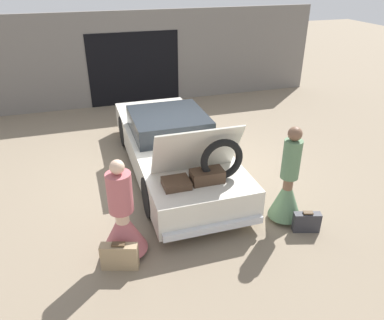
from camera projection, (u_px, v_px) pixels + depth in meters
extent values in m
plane|color=#7F705B|center=(173.00, 169.00, 8.20)|extent=(40.00, 40.00, 0.00)
cube|color=slate|center=(133.00, 59.00, 11.49)|extent=(12.00, 0.12, 2.80)
cube|color=black|center=(134.00, 69.00, 11.56)|extent=(2.80, 0.02, 2.20)
cube|color=silver|center=(173.00, 150.00, 7.98)|extent=(1.77, 5.01, 0.58)
cube|color=#1E2328|center=(169.00, 123.00, 8.01)|extent=(1.55, 1.60, 0.41)
cylinder|color=black|center=(124.00, 131.00, 9.13)|extent=(0.18, 0.73, 0.73)
cylinder|color=black|center=(188.00, 124.00, 9.56)|extent=(0.18, 0.73, 0.73)
cylinder|color=black|center=(150.00, 197.00, 6.55)|extent=(0.18, 0.73, 0.73)
cylinder|color=black|center=(236.00, 183.00, 6.98)|extent=(0.18, 0.73, 0.73)
cube|color=silver|center=(214.00, 228.00, 5.92)|extent=(1.68, 0.10, 0.12)
cube|color=silver|center=(197.00, 150.00, 6.25)|extent=(1.50, 0.54, 0.93)
cube|color=#473323|center=(176.00, 183.00, 6.08)|extent=(0.44, 0.39, 0.12)
cube|color=#473323|center=(207.00, 176.00, 6.20)|extent=(0.55, 0.31, 0.21)
torus|color=black|center=(222.00, 160.00, 6.15)|extent=(0.74, 0.12, 0.74)
cylinder|color=beige|center=(124.00, 232.00, 5.67)|extent=(0.20, 0.20, 0.78)
cone|color=#B25B60|center=(124.00, 230.00, 5.65)|extent=(0.70, 0.70, 0.70)
cylinder|color=#B25B60|center=(120.00, 193.00, 5.34)|extent=(0.37, 0.37, 0.62)
sphere|color=beige|center=(117.00, 167.00, 5.15)|extent=(0.21, 0.21, 0.21)
cylinder|color=brown|center=(286.00, 199.00, 6.40)|extent=(0.16, 0.16, 0.85)
cone|color=#567A56|center=(286.00, 197.00, 6.38)|extent=(0.57, 0.57, 0.76)
cylinder|color=#567A56|center=(291.00, 159.00, 6.05)|extent=(0.30, 0.30, 0.67)
sphere|color=brown|center=(295.00, 134.00, 5.84)|extent=(0.23, 0.23, 0.23)
cube|color=#9E8460|center=(120.00, 256.00, 5.45)|extent=(0.56, 0.32, 0.42)
cube|color=#4C3823|center=(118.00, 244.00, 5.34)|extent=(0.21, 0.15, 0.02)
cube|color=#2D2D33|center=(306.00, 222.00, 6.23)|extent=(0.47, 0.26, 0.35)
cube|color=#4C3823|center=(308.00, 213.00, 6.14)|extent=(0.17, 0.13, 0.02)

